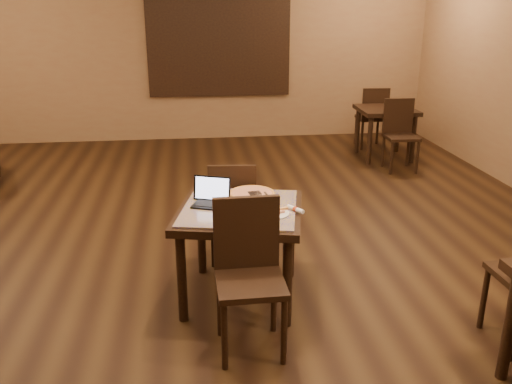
{
  "coord_description": "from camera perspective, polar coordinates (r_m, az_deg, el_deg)",
  "views": [
    {
      "loc": [
        -0.02,
        -4.2,
        2.22
      ],
      "look_at": [
        0.46,
        -0.32,
        0.85
      ],
      "focal_mm": 38.0,
      "sensor_mm": 36.0,
      "label": 1
    }
  ],
  "objects": [
    {
      "name": "ground",
      "position": [
        4.75,
        -6.02,
        -8.65
      ],
      "size": [
        10.0,
        10.0,
        0.0
      ],
      "primitive_type": "plane",
      "color": "black",
      "rests_on": "ground"
    },
    {
      "name": "wall_back",
      "position": [
        9.23,
        -7.13,
        14.73
      ],
      "size": [
        8.0,
        0.02,
        3.0
      ],
      "primitive_type": "cube",
      "color": "olive",
      "rests_on": "ground"
    },
    {
      "name": "mural",
      "position": [
        9.2,
        -3.91,
        15.12
      ],
      "size": [
        2.34,
        0.05,
        1.64
      ],
      "color": "#2A679A",
      "rests_on": "wall_back"
    },
    {
      "name": "tiled_table",
      "position": [
        4.12,
        -1.7,
        -2.92
      ],
      "size": [
        1.09,
        1.09,
        0.76
      ],
      "rotation": [
        0.0,
        0.0,
        -0.21
      ],
      "color": "black",
      "rests_on": "ground"
    },
    {
      "name": "chair_main_near",
      "position": [
        3.61,
        -0.78,
        -7.79
      ],
      "size": [
        0.45,
        0.45,
        1.02
      ],
      "rotation": [
        0.0,
        0.0,
        0.02
      ],
      "color": "black",
      "rests_on": "ground"
    },
    {
      "name": "chair_main_far",
      "position": [
        4.74,
        -2.48,
        -1.57
      ],
      "size": [
        0.44,
        0.44,
        0.94
      ],
      "rotation": [
        0.0,
        0.0,
        3.05
      ],
      "color": "black",
      "rests_on": "ground"
    },
    {
      "name": "laptop",
      "position": [
        4.15,
        -4.6,
        -0.56
      ],
      "size": [
        0.35,
        0.32,
        0.2
      ],
      "rotation": [
        0.0,
        0.0,
        -0.36
      ],
      "color": "black",
      "rests_on": "tiled_table"
    },
    {
      "name": "plate",
      "position": [
        3.94,
        1.72,
        -2.27
      ],
      "size": [
        0.25,
        0.25,
        0.01
      ],
      "primitive_type": "cylinder",
      "color": "white",
      "rests_on": "tiled_table"
    },
    {
      "name": "pizza_slice",
      "position": [
        3.94,
        1.72,
        -2.07
      ],
      "size": [
        0.24,
        0.24,
        0.02
      ],
      "primitive_type": null,
      "rotation": [
        0.0,
        0.0,
        0.33
      ],
      "color": "beige",
      "rests_on": "plate"
    },
    {
      "name": "pizza_pan",
      "position": [
        4.32,
        -0.43,
        -0.34
      ],
      "size": [
        0.38,
        0.38,
        0.01
      ],
      "primitive_type": "cylinder",
      "color": "silver",
      "rests_on": "tiled_table"
    },
    {
      "name": "pizza_whole",
      "position": [
        4.32,
        -0.43,
        -0.15
      ],
      "size": [
        0.37,
        0.37,
        0.03
      ],
      "color": "beige",
      "rests_on": "pizza_pan"
    },
    {
      "name": "spatula",
      "position": [
        4.3,
        -0.14,
        -0.13
      ],
      "size": [
        0.13,
        0.25,
        0.01
      ],
      "primitive_type": "cube",
      "rotation": [
        0.0,
        0.0,
        0.14
      ],
      "color": "silver",
      "rests_on": "pizza_whole"
    },
    {
      "name": "napkin_roll",
      "position": [
        4.01,
        4.18,
        -1.81
      ],
      "size": [
        0.12,
        0.15,
        0.04
      ],
      "rotation": [
        0.0,
        0.0,
        0.61
      ],
      "color": "white",
      "rests_on": "tiled_table"
    },
    {
      "name": "other_table_a",
      "position": [
        8.29,
        13.5,
        7.72
      ],
      "size": [
        0.82,
        0.82,
        0.75
      ],
      "rotation": [
        0.0,
        0.0,
        -0.03
      ],
      "color": "black",
      "rests_on": "ground"
    },
    {
      "name": "other_table_a_chair_near",
      "position": [
        7.79,
        14.9,
        6.3
      ],
      "size": [
        0.43,
        0.43,
        0.97
      ],
      "rotation": [
        0.0,
        0.0,
        -0.03
      ],
      "color": "black",
      "rests_on": "ground"
    },
    {
      "name": "other_table_a_chair_far",
      "position": [
        8.83,
        12.2,
        8.0
      ],
      "size": [
        0.43,
        0.43,
        0.97
      ],
      "rotation": [
        0.0,
        0.0,
        3.11
      ],
      "color": "black",
      "rests_on": "ground"
    }
  ]
}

